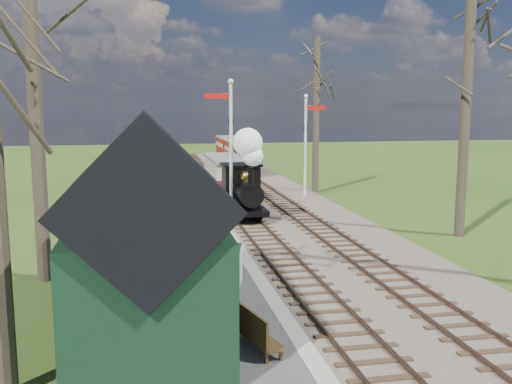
% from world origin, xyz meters
% --- Properties ---
extents(distant_hills, '(114.40, 48.00, 22.02)m').
position_xyz_m(distant_hills, '(1.40, 64.38, -16.21)').
color(distant_hills, '#385B23').
rests_on(distant_hills, ground).
extents(ballast_bed, '(8.00, 60.00, 0.10)m').
position_xyz_m(ballast_bed, '(1.30, 22.00, 0.05)').
color(ballast_bed, brown).
rests_on(ballast_bed, ground).
extents(track_near, '(1.60, 60.00, 0.15)m').
position_xyz_m(track_near, '(0.00, 22.00, 0.10)').
color(track_near, brown).
rests_on(track_near, ground).
extents(track_far, '(1.60, 60.00, 0.15)m').
position_xyz_m(track_far, '(2.60, 22.00, 0.10)').
color(track_far, brown).
rests_on(track_far, ground).
extents(platform, '(5.00, 44.00, 0.20)m').
position_xyz_m(platform, '(-3.50, 14.00, 0.10)').
color(platform, '#474442').
rests_on(platform, ground).
extents(coping_strip, '(0.40, 44.00, 0.21)m').
position_xyz_m(coping_strip, '(-1.20, 14.00, 0.10)').
color(coping_strip, '#B2AD9E').
rests_on(coping_strip, ground).
extents(station_shed, '(3.25, 6.30, 4.78)m').
position_xyz_m(station_shed, '(-4.30, 4.00, 2.27)').
color(station_shed, black).
rests_on(station_shed, platform).
extents(semaphore_near, '(1.22, 0.24, 6.22)m').
position_xyz_m(semaphore_near, '(-0.77, 16.00, 3.62)').
color(semaphore_near, silver).
rests_on(semaphore_near, ground).
extents(semaphore_far, '(1.22, 0.24, 5.72)m').
position_xyz_m(semaphore_far, '(4.37, 22.00, 3.35)').
color(semaphore_far, silver).
rests_on(semaphore_far, ground).
extents(bare_trees, '(15.51, 22.39, 12.00)m').
position_xyz_m(bare_trees, '(1.33, 10.10, 5.21)').
color(bare_trees, '#382D23').
rests_on(bare_trees, ground).
extents(fence_line, '(12.60, 0.08, 1.00)m').
position_xyz_m(fence_line, '(0.30, 36.00, 0.55)').
color(fence_line, slate).
rests_on(fence_line, ground).
extents(locomotive, '(1.60, 3.72, 3.99)m').
position_xyz_m(locomotive, '(-0.01, 16.57, 1.86)').
color(locomotive, black).
rests_on(locomotive, ground).
extents(coach, '(1.86, 6.38, 1.96)m').
position_xyz_m(coach, '(0.00, 22.62, 1.37)').
color(coach, black).
rests_on(coach, ground).
extents(red_carriage_a, '(1.95, 4.82, 2.05)m').
position_xyz_m(red_carriage_a, '(2.60, 33.05, 1.43)').
color(red_carriage_a, black).
rests_on(red_carriage_a, ground).
extents(red_carriage_b, '(1.95, 4.82, 2.05)m').
position_xyz_m(red_carriage_b, '(2.60, 38.55, 1.43)').
color(red_carriage_b, black).
rests_on(red_carriage_b, ground).
extents(sign_board, '(0.27, 0.78, 1.14)m').
position_xyz_m(sign_board, '(-1.87, 6.71, 0.77)').
color(sign_board, '#0F4938').
rests_on(sign_board, platform).
extents(bench, '(0.81, 1.56, 0.85)m').
position_xyz_m(bench, '(-2.24, 2.60, 0.60)').
color(bench, '#483219').
rests_on(bench, platform).
extents(person, '(0.47, 0.56, 1.31)m').
position_xyz_m(person, '(-2.74, 3.15, 0.86)').
color(person, black).
rests_on(person, platform).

